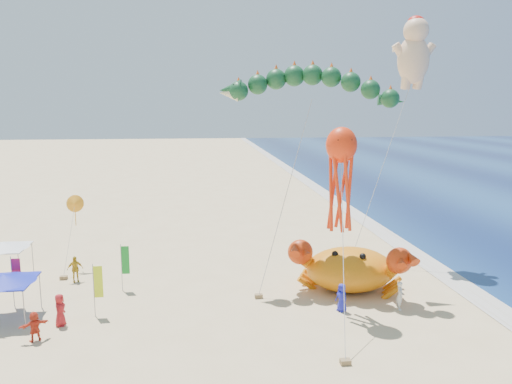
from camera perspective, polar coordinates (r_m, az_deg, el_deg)
ground at (r=33.57m, az=3.88°, el=-11.52°), size 320.00×320.00×0.00m
foam_strip at (r=37.61m, az=22.43°, el=-9.87°), size 320.00×320.00×0.00m
crab_inflatable at (r=34.21m, az=10.75°, el=-8.51°), size 7.99×6.86×3.50m
dragon_kite at (r=33.66m, az=6.15°, el=11.42°), size 12.03×5.10×14.49m
cherub_kite at (r=41.67m, az=17.62°, el=15.12°), size 6.66×3.12×18.97m
octopus_kite at (r=29.49m, az=9.66°, el=2.34°), size 2.63×7.62×11.02m
canopy_blue at (r=32.39m, az=-26.86°, el=-8.81°), size 3.52×3.52×2.71m
canopy_white at (r=39.83m, az=-26.92°, el=-5.45°), size 3.46×3.46×2.71m
feather_flags at (r=33.98m, az=-22.31°, el=-8.39°), size 10.32×4.10×3.20m
beachgoers at (r=30.88m, az=-12.32°, el=-11.94°), size 21.72×10.00×1.85m
small_kites at (r=35.69m, az=-26.22°, el=-1.39°), size 7.05×12.86×9.01m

